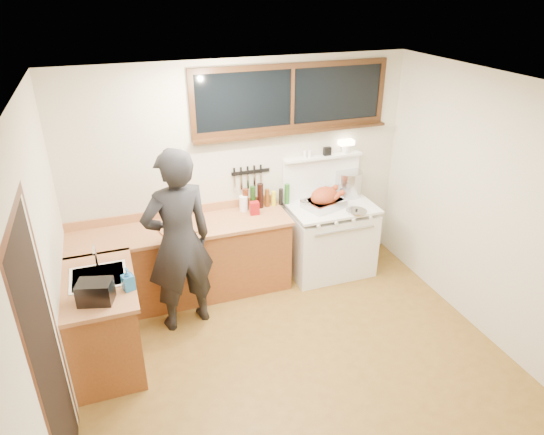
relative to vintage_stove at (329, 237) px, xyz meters
name	(u,v)px	position (x,y,z in m)	size (l,w,h in m)	color
ground_plane	(296,361)	(-1.00, -1.41, -0.48)	(4.00, 3.50, 0.02)	brown
room_shell	(301,207)	(-1.00, -1.41, 1.18)	(4.10, 3.60, 2.65)	beige
counter_back	(184,261)	(-1.80, 0.04, -0.01)	(2.44, 0.64, 1.00)	brown
counter_left	(104,322)	(-2.70, -0.79, -0.02)	(0.64, 1.09, 0.90)	brown
sink_unit	(99,282)	(-2.68, -0.71, 0.38)	(0.50, 0.45, 0.37)	white
vintage_stove	(329,237)	(0.00, 0.00, 0.00)	(1.02, 0.74, 1.59)	white
back_window	(292,105)	(-0.40, 0.31, 1.60)	(2.32, 0.13, 0.77)	black
left_doorway	(50,361)	(-2.99, -1.96, 0.62)	(0.02, 1.04, 2.17)	black
knife_strip	(249,173)	(-0.92, 0.32, 0.84)	(0.46, 0.03, 0.28)	black
man	(179,242)	(-1.90, -0.45, 0.51)	(0.80, 0.61, 1.96)	black
soap_bottle	(128,279)	(-2.43, -1.00, 0.54)	(0.12, 0.12, 0.21)	#2166A8
toaster	(95,292)	(-2.70, -1.10, 0.53)	(0.32, 0.26, 0.19)	black
cutting_board	(178,228)	(-1.84, -0.08, 0.48)	(0.41, 0.35, 0.13)	#AC6E44
roast_turkey	(325,199)	(-0.10, -0.03, 0.54)	(0.53, 0.46, 0.25)	silver
stockpot	(349,183)	(0.33, 0.21, 0.59)	(0.40, 0.40, 0.31)	silver
saucepan	(333,195)	(0.08, 0.11, 0.50)	(0.20, 0.31, 0.13)	silver
pot_lid	(356,211)	(0.19, -0.28, 0.44)	(0.26, 0.26, 0.04)	silver
coffee_tin	(254,208)	(-0.94, 0.07, 0.51)	(0.11, 0.09, 0.15)	maroon
pitcher	(243,204)	(-1.03, 0.20, 0.52)	(0.12, 0.12, 0.18)	white
bottle_cluster	(264,197)	(-0.78, 0.22, 0.56)	(0.58, 0.07, 0.30)	black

